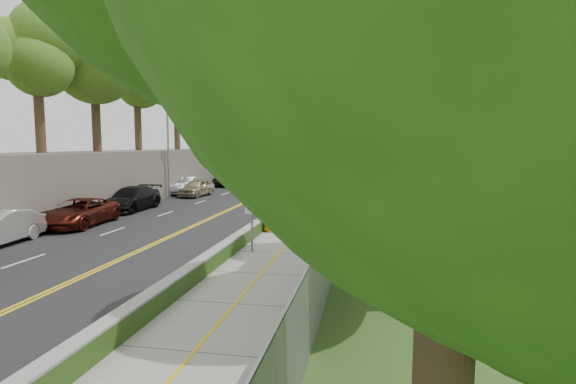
% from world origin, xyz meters
% --- Properties ---
extents(ground, '(140.00, 140.00, 0.00)m').
position_xyz_m(ground, '(0.00, 0.00, 0.00)').
color(ground, '#33511E').
rests_on(ground, ground).
extents(road, '(11.20, 66.00, 0.04)m').
position_xyz_m(road, '(-5.40, 15.00, 0.02)').
color(road, black).
rests_on(road, ground).
extents(sidewalk, '(4.20, 66.00, 0.05)m').
position_xyz_m(sidewalk, '(2.55, 15.00, 0.03)').
color(sidewalk, gray).
rests_on(sidewalk, ground).
extents(jersey_barrier, '(0.42, 66.00, 0.60)m').
position_xyz_m(jersey_barrier, '(0.25, 15.00, 0.30)').
color(jersey_barrier, '#69CE27').
rests_on(jersey_barrier, ground).
extents(rock_embankment, '(5.00, 66.00, 4.00)m').
position_xyz_m(rock_embankment, '(-13.50, 15.00, 2.00)').
color(rock_embankment, '#595147').
rests_on(rock_embankment, ground).
extents(chainlink_fence, '(0.04, 66.00, 2.00)m').
position_xyz_m(chainlink_fence, '(4.65, 15.00, 1.00)').
color(chainlink_fence, slate).
rests_on(chainlink_fence, ground).
extents(trees_embankment, '(6.40, 66.00, 13.00)m').
position_xyz_m(trees_embankment, '(-13.00, 15.00, 10.50)').
color(trees_embankment, '#508123').
rests_on(trees_embankment, rock_embankment).
extents(trees_fenceside, '(7.00, 66.00, 14.00)m').
position_xyz_m(trees_fenceside, '(7.00, 15.00, 7.00)').
color(trees_fenceside, '#3B7820').
rests_on(trees_fenceside, ground).
extents(streetlight, '(2.52, 0.22, 8.00)m').
position_xyz_m(streetlight, '(-10.46, 14.00, 4.64)').
color(streetlight, gray).
rests_on(streetlight, ground).
extents(signpost, '(0.62, 0.09, 3.10)m').
position_xyz_m(signpost, '(1.05, -3.02, 1.96)').
color(signpost, gray).
rests_on(signpost, sidewalk).
extents(construction_barrel, '(0.52, 0.52, 0.86)m').
position_xyz_m(construction_barrel, '(3.00, 18.90, 0.48)').
color(construction_barrel, orange).
rests_on(construction_barrel, sidewalk).
extents(concrete_block, '(1.18, 0.95, 0.73)m').
position_xyz_m(concrete_block, '(3.20, 0.68, 0.41)').
color(concrete_block, gray).
rests_on(concrete_block, sidewalk).
extents(car_2, '(2.88, 5.53, 1.49)m').
position_xyz_m(car_2, '(-9.90, 1.11, 0.78)').
color(car_2, '#4E140E').
rests_on(car_2, road).
extents(car_3, '(2.29, 5.52, 1.60)m').
position_xyz_m(car_3, '(-10.14, 7.04, 0.84)').
color(car_3, black).
rests_on(car_3, road).
extents(car_4, '(2.14, 4.49, 1.48)m').
position_xyz_m(car_4, '(-9.00, 15.71, 0.78)').
color(car_4, tan).
rests_on(car_4, road).
extents(car_5, '(1.87, 4.76, 1.54)m').
position_xyz_m(car_5, '(-10.60, 17.15, 0.81)').
color(car_5, '#A5A8AD').
rests_on(car_5, road).
extents(car_6, '(2.49, 5.25, 1.45)m').
position_xyz_m(car_6, '(-9.29, 25.51, 0.76)').
color(car_6, black).
rests_on(car_6, road).
extents(car_7, '(2.40, 5.68, 1.64)m').
position_xyz_m(car_7, '(-10.60, 31.67, 0.86)').
color(car_7, maroon).
rests_on(car_7, road).
extents(car_8, '(1.99, 4.67, 1.57)m').
position_xyz_m(car_8, '(-10.60, 35.65, 0.83)').
color(car_8, silver).
rests_on(car_8, road).
extents(painter_0, '(0.76, 0.90, 1.56)m').
position_xyz_m(painter_0, '(0.75, 1.37, 0.83)').
color(painter_0, '#BF830B').
rests_on(painter_0, sidewalk).
extents(painter_1, '(0.54, 0.75, 1.92)m').
position_xyz_m(painter_1, '(1.45, 4.29, 1.01)').
color(painter_1, white).
rests_on(painter_1, sidewalk).
extents(painter_2, '(0.84, 0.94, 1.58)m').
position_xyz_m(painter_2, '(0.75, 7.50, 0.84)').
color(painter_2, black).
rests_on(painter_2, sidewalk).
extents(painter_3, '(0.90, 1.17, 1.61)m').
position_xyz_m(painter_3, '(0.75, 1.45, 0.85)').
color(painter_3, '#9D442E').
rests_on(painter_3, sidewalk).
extents(person_far, '(1.14, 0.66, 1.83)m').
position_xyz_m(person_far, '(3.89, 22.72, 0.96)').
color(person_far, black).
rests_on(person_far, sidewalk).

